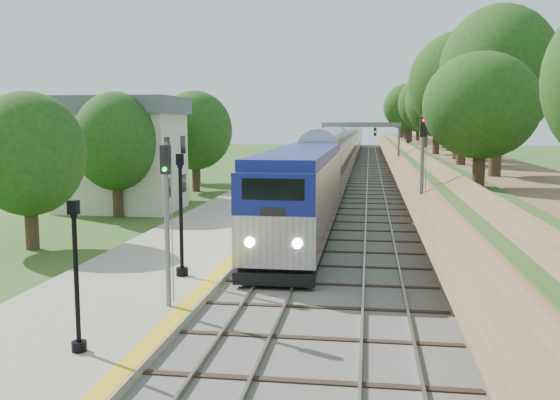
# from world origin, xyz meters

# --- Properties ---
(trackbed) EXTENTS (9.50, 170.00, 0.28)m
(trackbed) POSITION_xyz_m (2.00, 60.00, 0.07)
(trackbed) COLOR #4C4944
(trackbed) RESTS_ON ground
(platform) EXTENTS (6.40, 68.00, 0.38)m
(platform) POSITION_xyz_m (-5.20, 16.00, 0.19)
(platform) COLOR gray
(platform) RESTS_ON ground
(yellow_stripe) EXTENTS (0.55, 68.00, 0.01)m
(yellow_stripe) POSITION_xyz_m (-2.35, 16.00, 0.39)
(yellow_stripe) COLOR gold
(yellow_stripe) RESTS_ON platform
(embankment) EXTENTS (10.64, 170.00, 11.70)m
(embankment) POSITION_xyz_m (10.35, 60.00, 1.95)
(embankment) COLOR brown
(embankment) RESTS_ON ground
(station_building) EXTENTS (8.60, 6.60, 8.00)m
(station_building) POSITION_xyz_m (-14.00, 30.00, 4.09)
(station_building) COLOR silver
(station_building) RESTS_ON ground
(signal_gantry) EXTENTS (8.40, 0.38, 6.20)m
(signal_gantry) POSITION_xyz_m (2.47, 54.99, 4.82)
(signal_gantry) COLOR slate
(signal_gantry) RESTS_ON ground
(trees_behind_platform) EXTENTS (7.82, 53.32, 7.21)m
(trees_behind_platform) POSITION_xyz_m (-11.17, 20.67, 4.53)
(trees_behind_platform) COLOR #332316
(trees_behind_platform) RESTS_ON ground
(train) EXTENTS (3.13, 146.77, 4.60)m
(train) POSITION_xyz_m (0.00, 82.20, 2.34)
(train) COLOR black
(train) RESTS_ON trackbed
(lamppost_mid) EXTENTS (0.39, 0.39, 3.94)m
(lamppost_mid) POSITION_xyz_m (-3.93, 2.50, 2.14)
(lamppost_mid) COLOR black
(lamppost_mid) RESTS_ON platform
(lamppost_far) EXTENTS (0.46, 0.46, 4.69)m
(lamppost_far) POSITION_xyz_m (-3.65, 10.59, 2.48)
(lamppost_far) COLOR black
(lamppost_far) RESTS_ON platform
(signal_platform) EXTENTS (0.31, 0.24, 5.26)m
(signal_platform) POSITION_xyz_m (-2.90, 6.67, 3.61)
(signal_platform) COLOR slate
(signal_platform) RESTS_ON platform
(signal_farside) EXTENTS (0.36, 0.28, 6.51)m
(signal_farside) POSITION_xyz_m (6.20, 21.51, 4.10)
(signal_farside) COLOR slate
(signal_farside) RESTS_ON ground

